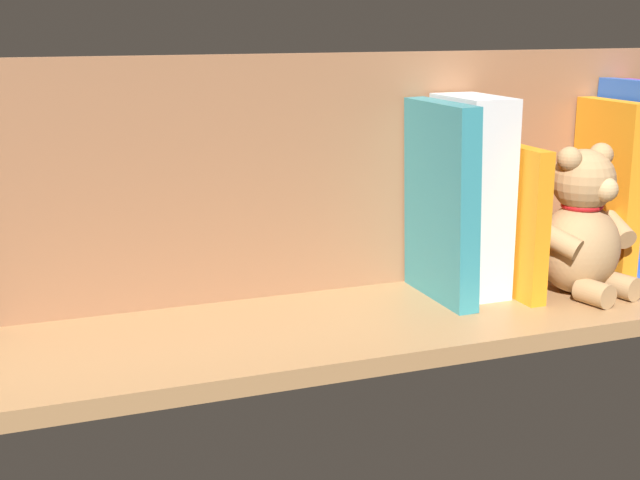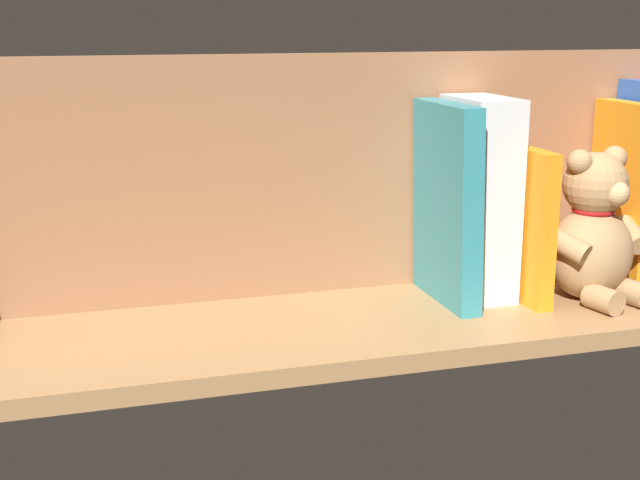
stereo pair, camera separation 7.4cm
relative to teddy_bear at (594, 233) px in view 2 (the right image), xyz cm
name	(u,v)px [view 2 (the right image)]	position (x,y,z in cm)	size (l,w,h in cm)	color
ground_plane	(320,328)	(35.70, -1.86, -9.70)	(116.79, 27.36, 2.20)	#A87A4C
shelf_back_panel	(295,177)	(35.70, -13.29, 6.85)	(116.79, 1.50, 30.89)	#966342
book_2	(623,193)	(-8.17, -5.99, 3.60)	(2.53, 12.31, 24.39)	orange
teddy_bear	(594,233)	(0.00, 0.00, 0.00)	(15.40, 14.28, 19.53)	tan
book_3	(518,222)	(8.45, -4.30, 1.15)	(2.25, 15.68, 19.50)	orange
dictionary_thick_white	(479,198)	(13.28, -6.02, 4.20)	(6.44, 12.03, 25.60)	silver
book_4	(447,204)	(18.38, -4.59, 3.99)	(2.77, 15.10, 25.17)	teal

